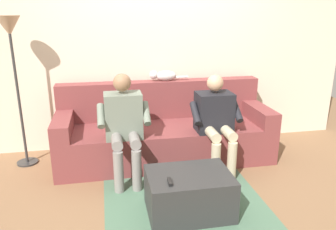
# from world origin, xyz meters

# --- Properties ---
(ground_plane) EXTENTS (8.00, 8.00, 0.00)m
(ground_plane) POSITION_xyz_m (0.00, 0.60, 0.00)
(ground_plane) COLOR #846042
(back_wall) EXTENTS (5.20, 0.06, 2.75)m
(back_wall) POSITION_xyz_m (0.00, -0.67, 1.37)
(back_wall) COLOR beige
(back_wall) RESTS_ON ground
(couch) EXTENTS (2.53, 0.86, 0.91)m
(couch) POSITION_xyz_m (0.00, -0.16, 0.32)
(couch) COLOR brown
(couch) RESTS_ON ground
(coffee_table) EXTENTS (0.74, 0.54, 0.38)m
(coffee_table) POSITION_xyz_m (0.00, 1.07, 0.19)
(coffee_table) COLOR #2D2D2D
(coffee_table) RESTS_ON ground
(person_left_seated) EXTENTS (0.55, 0.58, 1.08)m
(person_left_seated) POSITION_xyz_m (-0.51, 0.25, 0.62)
(person_left_seated) COLOR black
(person_left_seated) RESTS_ON ground
(person_right_seated) EXTENTS (0.54, 0.57, 1.13)m
(person_right_seated) POSITION_xyz_m (0.51, 0.27, 0.64)
(person_right_seated) COLOR slate
(person_right_seated) RESTS_ON ground
(cat_on_backrest) EXTENTS (0.49, 0.14, 0.14)m
(cat_on_backrest) POSITION_xyz_m (-0.04, -0.43, 0.97)
(cat_on_backrest) COLOR silver
(cat_on_backrest) RESTS_ON couch
(remote_black) EXTENTS (0.04, 0.12, 0.02)m
(remote_black) POSITION_xyz_m (0.20, 1.19, 0.40)
(remote_black) COLOR black
(remote_black) RESTS_ON coffee_table
(floor_rug) EXTENTS (1.50, 1.82, 0.01)m
(floor_rug) POSITION_xyz_m (0.00, 0.93, 0.00)
(floor_rug) COLOR #4C7056
(floor_rug) RESTS_ON ground
(floor_lamp) EXTENTS (0.26, 0.26, 1.70)m
(floor_lamp) POSITION_xyz_m (1.64, -0.29, 1.41)
(floor_lamp) COLOR #2D2D2D
(floor_lamp) RESTS_ON ground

